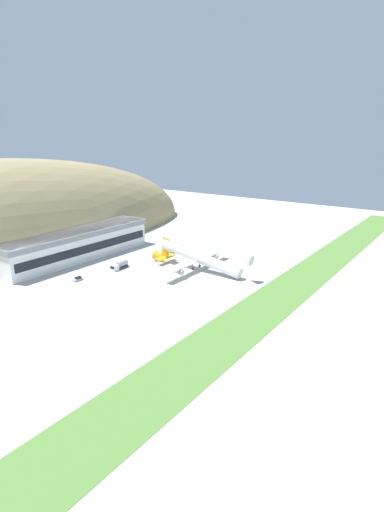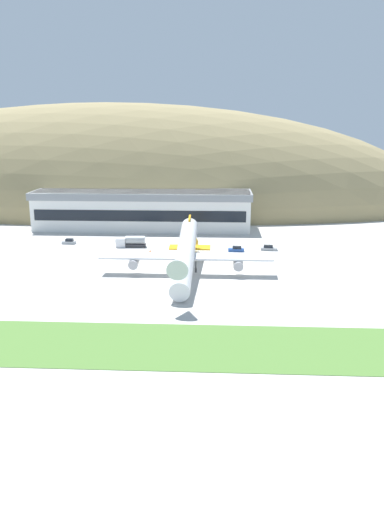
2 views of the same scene
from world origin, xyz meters
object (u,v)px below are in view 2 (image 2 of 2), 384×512
at_px(service_car_0, 236,249).
at_px(traffic_cone_1, 150,251).
at_px(service_car_1, 69,242).
at_px(cargo_airplane, 186,254).
at_px(traffic_cone_0, 258,258).
at_px(terminal_building, 142,207).
at_px(fuel_truck, 131,242).
at_px(service_car_2, 269,248).

xyz_separation_m(service_car_0, traffic_cone_1, (-23.90, -1.51, -0.32)).
distance_m(service_car_1, traffic_cone_1, 26.33).
bearing_deg(cargo_airplane, traffic_cone_0, 40.73).
bearing_deg(cargo_airplane, service_car_0, 61.51).
relative_size(terminal_building, service_car_0, 16.50).
height_order(fuel_truck, traffic_cone_0, fuel_truck).
xyz_separation_m(cargo_airplane, service_car_1, (-36.44, 29.57, -4.53)).
xyz_separation_m(service_car_0, service_car_2, (9.15, 1.80, -0.02)).
xyz_separation_m(cargo_airplane, service_car_2, (21.74, 25.00, -4.58)).
bearing_deg(terminal_building, service_car_1, -129.06).
xyz_separation_m(terminal_building, fuel_truck, (0.45, -25.63, -5.68)).
distance_m(service_car_1, traffic_cone_0, 56.19).
bearing_deg(traffic_cone_0, service_car_2, 68.35).
bearing_deg(traffic_cone_1, service_car_2, 5.73).
height_order(fuel_truck, traffic_cone_1, fuel_truck).
xyz_separation_m(cargo_airplane, traffic_cone_1, (-11.31, 21.69, -4.88)).
bearing_deg(traffic_cone_1, service_car_0, 3.62).
relative_size(service_car_2, traffic_cone_0, 8.11).
height_order(service_car_0, service_car_1, service_car_1).
distance_m(service_car_0, fuel_truck, 30.25).
bearing_deg(traffic_cone_0, service_car_1, 165.46).
bearing_deg(traffic_cone_0, cargo_airplane, -139.27).
bearing_deg(service_car_2, traffic_cone_1, -174.27).
bearing_deg(service_car_2, terminal_building, 145.31).
height_order(service_car_1, service_car_2, service_car_1).
distance_m(cargo_airplane, fuel_truck, 32.18).
bearing_deg(service_car_1, traffic_cone_0, -14.54).
xyz_separation_m(cargo_airplane, service_car_0, (12.59, 23.20, -4.56)).
distance_m(service_car_0, traffic_cone_1, 23.95).
xyz_separation_m(service_car_1, traffic_cone_1, (25.12, -7.88, -0.35)).
bearing_deg(service_car_0, service_car_1, 172.60).
height_order(service_car_1, traffic_cone_1, service_car_1).
xyz_separation_m(terminal_building, traffic_cone_1, (6.57, -30.74, -6.93)).
distance_m(cargo_airplane, service_car_0, 26.79).
relative_size(fuel_truck, traffic_cone_0, 14.73).
bearing_deg(fuel_truck, service_car_1, 171.71).
xyz_separation_m(service_car_2, traffic_cone_1, (-33.05, -3.32, -0.30)).
height_order(service_car_0, service_car_2, service_car_0).
height_order(service_car_0, fuel_truck, fuel_truck).
bearing_deg(fuel_truck, service_car_0, -6.83).
relative_size(cargo_airplane, traffic_cone_1, 81.77).
bearing_deg(service_car_0, terminal_building, 136.20).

